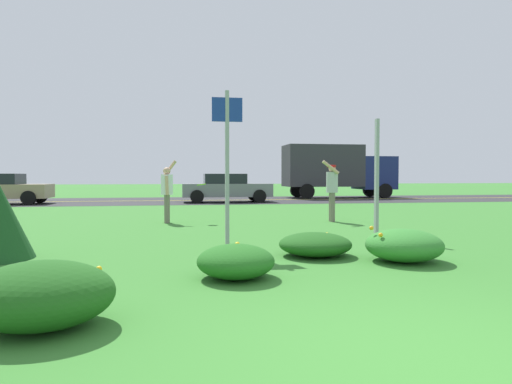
# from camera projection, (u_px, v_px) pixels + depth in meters

# --- Properties ---
(ground_plane) EXTENTS (120.00, 120.00, 0.00)m
(ground_plane) POSITION_uv_depth(u_px,v_px,m) (241.00, 219.00, 14.12)
(ground_plane) COLOR #387A2D
(highway_strip) EXTENTS (120.00, 7.80, 0.01)m
(highway_strip) POSITION_uv_depth(u_px,v_px,m) (214.00, 200.00, 25.04)
(highway_strip) COLOR #2D2D30
(highway_strip) RESTS_ON ground
(highway_center_stripe) EXTENTS (120.00, 0.16, 0.00)m
(highway_center_stripe) POSITION_uv_depth(u_px,v_px,m) (214.00, 200.00, 25.04)
(highway_center_stripe) COLOR yellow
(highway_center_stripe) RESTS_ON ground
(daylily_clump_near_camera) EXTENTS (1.21, 1.19, 0.56)m
(daylily_clump_near_camera) POSITION_uv_depth(u_px,v_px,m) (404.00, 245.00, 7.21)
(daylily_clump_near_camera) COLOR #337F2D
(daylily_clump_near_camera) RESTS_ON ground
(daylily_clump_mid_right) EXTENTS (1.28, 1.13, 0.60)m
(daylily_clump_mid_right) POSITION_uv_depth(u_px,v_px,m) (41.00, 295.00, 4.06)
(daylily_clump_mid_right) COLOR #1E5619
(daylily_clump_mid_right) RESTS_ON ground
(daylily_clump_mid_left) EXTENTS (1.03, 1.08, 0.46)m
(daylily_clump_mid_left) POSITION_uv_depth(u_px,v_px,m) (236.00, 261.00, 6.04)
(daylily_clump_mid_left) COLOR #23661E
(daylily_clump_mid_left) RESTS_ON ground
(daylily_clump_mid_center) EXTENTS (1.23, 1.20, 0.39)m
(daylily_clump_mid_center) POSITION_uv_depth(u_px,v_px,m) (315.00, 244.00, 7.71)
(daylily_clump_mid_center) COLOR #1E5619
(daylily_clump_mid_center) RESTS_ON ground
(sign_post_near_path) EXTENTS (0.56, 0.10, 2.92)m
(sign_post_near_path) POSITION_uv_depth(u_px,v_px,m) (227.00, 154.00, 8.42)
(sign_post_near_path) COLOR #93969B
(sign_post_near_path) RESTS_ON ground
(sign_post_by_roadside) EXTENTS (0.07, 0.10, 2.60)m
(sign_post_by_roadside) POSITION_uv_depth(u_px,v_px,m) (377.00, 178.00, 10.02)
(sign_post_by_roadside) COLOR #93969B
(sign_post_by_roadside) RESTS_ON ground
(person_thrower_white_shirt) EXTENTS (0.46, 0.50, 1.81)m
(person_thrower_white_shirt) POSITION_uv_depth(u_px,v_px,m) (167.00, 190.00, 13.07)
(person_thrower_white_shirt) COLOR silver
(person_thrower_white_shirt) RESTS_ON ground
(person_catcher_red_cap_gray_shirt) EXTENTS (0.54, 0.50, 1.81)m
(person_catcher_red_cap_gray_shirt) POSITION_uv_depth(u_px,v_px,m) (332.00, 187.00, 13.44)
(person_catcher_red_cap_gray_shirt) COLOR #B2B2B7
(person_catcher_red_cap_gray_shirt) RESTS_ON ground
(frisbee_lime) EXTENTS (0.26, 0.26, 0.07)m
(frisbee_lime) POSITION_uv_depth(u_px,v_px,m) (201.00, 185.00, 13.11)
(frisbee_lime) COLOR #8CD133
(car_gray_center_right) EXTENTS (4.50, 2.00, 1.45)m
(car_gray_center_right) POSITION_uv_depth(u_px,v_px,m) (226.00, 188.00, 23.36)
(car_gray_center_right) COLOR slate
(car_gray_center_right) RESTS_ON ground
(box_truck_navy) EXTENTS (6.70, 2.46, 3.20)m
(box_truck_navy) POSITION_uv_depth(u_px,v_px,m) (337.00, 168.00, 27.98)
(box_truck_navy) COLOR navy
(box_truck_navy) RESTS_ON ground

